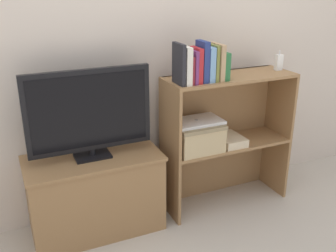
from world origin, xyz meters
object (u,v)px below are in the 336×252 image
object	(u,v)px
book_olive	(213,63)
storage_basket_left	(196,134)
tv	(89,112)
magazine_stack	(230,140)
book_maroon	(189,69)
baby_monitor	(279,62)
book_tan	(217,62)
book_crimson	(196,65)
book_forest	(223,66)
book_charcoal	(179,64)
book_plum	(192,66)
book_ivory	(184,65)
book_navy	(202,62)
laptop	(196,121)
book_skyblue	(208,64)
tv_stand	(96,194)

from	to	relation	value
book_olive	storage_basket_left	world-z (taller)	book_olive
tv	magazine_stack	size ratio (longest dim) A/B	3.32
book_maroon	magazine_stack	distance (m)	0.64
book_olive	baby_monitor	distance (m)	0.57
book_tan	magazine_stack	world-z (taller)	book_tan
book_crimson	book_forest	size ratio (longest dim) A/B	1.23
book_forest	storage_basket_left	size ratio (longest dim) A/B	0.56
book_charcoal	book_plum	bearing A→B (deg)	0.00
tv	book_maroon	bearing A→B (deg)	-8.61
book_charcoal	book_ivory	xyz separation A→B (m)	(0.04, 0.00, -0.01)
book_navy	storage_basket_left	world-z (taller)	book_navy
book_charcoal	book_tan	bearing A→B (deg)	0.00
tv	laptop	world-z (taller)	tv
book_charcoal	book_plum	size ratio (longest dim) A/B	1.22
book_charcoal	laptop	xyz separation A→B (m)	(0.15, 0.04, -0.41)
laptop	baby_monitor	bearing A→B (deg)	1.32
laptop	magazine_stack	bearing A→B (deg)	-5.11
tv	book_plum	distance (m)	0.68
book_skyblue	book_tan	world-z (taller)	book_tan
book_ivory	magazine_stack	bearing A→B (deg)	3.10
book_skyblue	laptop	xyz separation A→B (m)	(-0.05, 0.04, -0.39)
storage_basket_left	book_charcoal	bearing A→B (deg)	-164.18
book_ivory	book_tan	xyz separation A→B (m)	(0.23, 0.00, -0.00)
tv_stand	book_forest	distance (m)	1.16
book_crimson	book_ivory	bearing A→B (deg)	180.00
book_skyblue	laptop	bearing A→B (deg)	138.49
book_navy	book_olive	xyz separation A→B (m)	(0.08, 0.00, -0.01)
magazine_stack	book_olive	bearing A→B (deg)	-173.36
book_maroon	book_olive	xyz separation A→B (m)	(0.17, 0.00, 0.03)
book_charcoal	book_crimson	size ratio (longest dim) A/B	1.15
book_ivory	storage_basket_left	distance (m)	0.51
book_olive	book_forest	size ratio (longest dim) A/B	1.29
book_olive	baby_monitor	xyz separation A→B (m)	(0.57, 0.06, -0.06)
tv_stand	book_plum	size ratio (longest dim) A/B	4.12
book_maroon	book_skyblue	distance (m)	0.14
book_skyblue	book_plum	bearing A→B (deg)	180.00
book_plum	book_tan	bearing A→B (deg)	0.00
book_navy	magazine_stack	bearing A→B (deg)	4.63
book_crimson	book_tan	world-z (taller)	book_tan
tv_stand	laptop	distance (m)	0.81
tv	book_crimson	xyz separation A→B (m)	(0.66, -0.09, 0.24)
book_skyblue	tv_stand	bearing A→B (deg)	172.81
storage_basket_left	book_maroon	bearing A→B (deg)	-153.05
book_skyblue	magazine_stack	bearing A→B (deg)	5.53
book_maroon	book_skyblue	xyz separation A→B (m)	(0.13, 0.00, 0.02)
book_skyblue	baby_monitor	xyz separation A→B (m)	(0.60, 0.06, -0.05)
baby_monitor	storage_basket_left	distance (m)	0.78
book_plum	book_forest	distance (m)	0.22
tv_stand	book_navy	size ratio (longest dim) A/B	3.32
book_crimson	book_skyblue	distance (m)	0.08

